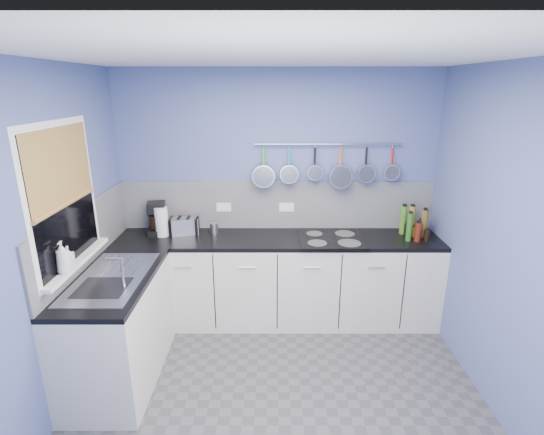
{
  "coord_description": "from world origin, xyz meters",
  "views": [
    {
      "loc": [
        -0.05,
        -2.61,
        2.32
      ],
      "look_at": [
        -0.05,
        0.75,
        1.25
      ],
      "focal_mm": 27.18,
      "sensor_mm": 36.0,
      "label": 1
    }
  ],
  "objects_px": {
    "paper_towel": "(162,222)",
    "hob": "(331,239)",
    "soap_bottle_b": "(69,258)",
    "toaster": "(184,226)",
    "coffee_maker": "(157,219)",
    "soap_bottle_a": "(63,258)",
    "canister": "(214,228)"
  },
  "relations": [
    {
      "from": "paper_towel",
      "to": "hob",
      "type": "bearing_deg",
      "value": -3.54
    },
    {
      "from": "soap_bottle_b",
      "to": "toaster",
      "type": "height_order",
      "value": "soap_bottle_b"
    },
    {
      "from": "paper_towel",
      "to": "toaster",
      "type": "bearing_deg",
      "value": 14.08
    },
    {
      "from": "coffee_maker",
      "to": "hob",
      "type": "height_order",
      "value": "coffee_maker"
    },
    {
      "from": "soap_bottle_a",
      "to": "paper_towel",
      "type": "bearing_deg",
      "value": 71.81
    },
    {
      "from": "soap_bottle_b",
      "to": "hob",
      "type": "distance_m",
      "value": 2.3
    },
    {
      "from": "soap_bottle_a",
      "to": "paper_towel",
      "type": "xyz_separation_m",
      "value": [
        0.39,
        1.18,
        -0.12
      ]
    },
    {
      "from": "soap_bottle_b",
      "to": "hob",
      "type": "relative_size",
      "value": 0.27
    },
    {
      "from": "soap_bottle_a",
      "to": "toaster",
      "type": "height_order",
      "value": "soap_bottle_a"
    },
    {
      "from": "hob",
      "to": "soap_bottle_a",
      "type": "bearing_deg",
      "value": -152.44
    },
    {
      "from": "soap_bottle_b",
      "to": "toaster",
      "type": "distance_m",
      "value": 1.31
    },
    {
      "from": "toaster",
      "to": "canister",
      "type": "xyz_separation_m",
      "value": [
        0.3,
        0.0,
        -0.03
      ]
    },
    {
      "from": "soap_bottle_a",
      "to": "paper_towel",
      "type": "height_order",
      "value": "soap_bottle_a"
    },
    {
      "from": "soap_bottle_b",
      "to": "coffee_maker",
      "type": "xyz_separation_m",
      "value": [
        0.33,
        1.14,
        -0.07
      ]
    },
    {
      "from": "soap_bottle_a",
      "to": "canister",
      "type": "bearing_deg",
      "value": 54.0
    },
    {
      "from": "toaster",
      "to": "soap_bottle_b",
      "type": "bearing_deg",
      "value": -134.75
    },
    {
      "from": "paper_towel",
      "to": "canister",
      "type": "height_order",
      "value": "paper_towel"
    },
    {
      "from": "canister",
      "to": "coffee_maker",
      "type": "bearing_deg",
      "value": -179.02
    },
    {
      "from": "paper_towel",
      "to": "coffee_maker",
      "type": "bearing_deg",
      "value": 142.72
    },
    {
      "from": "coffee_maker",
      "to": "canister",
      "type": "xyz_separation_m",
      "value": [
        0.57,
        0.01,
        -0.11
      ]
    },
    {
      "from": "canister",
      "to": "toaster",
      "type": "bearing_deg",
      "value": -179.44
    },
    {
      "from": "paper_towel",
      "to": "canister",
      "type": "distance_m",
      "value": 0.52
    },
    {
      "from": "toaster",
      "to": "canister",
      "type": "relative_size",
      "value": 2.29
    },
    {
      "from": "hob",
      "to": "toaster",
      "type": "bearing_deg",
      "value": 173.9
    },
    {
      "from": "toaster",
      "to": "canister",
      "type": "bearing_deg",
      "value": -16.76
    },
    {
      "from": "toaster",
      "to": "coffee_maker",
      "type": "bearing_deg",
      "value": 164.12
    },
    {
      "from": "hob",
      "to": "paper_towel",
      "type": "bearing_deg",
      "value": 176.46
    },
    {
      "from": "paper_towel",
      "to": "toaster",
      "type": "height_order",
      "value": "paper_towel"
    },
    {
      "from": "coffee_maker",
      "to": "canister",
      "type": "bearing_deg",
      "value": -9.9
    },
    {
      "from": "soap_bottle_a",
      "to": "hob",
      "type": "height_order",
      "value": "soap_bottle_a"
    },
    {
      "from": "toaster",
      "to": "hob",
      "type": "height_order",
      "value": "toaster"
    },
    {
      "from": "canister",
      "to": "paper_towel",
      "type": "bearing_deg",
      "value": -173.76
    }
  ]
}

